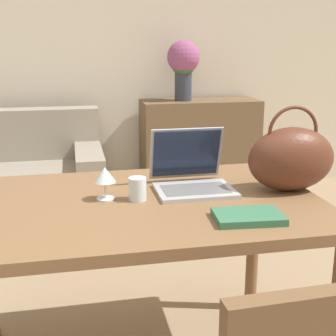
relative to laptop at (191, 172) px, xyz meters
The scene contains 9 objects.
wall_back 2.44m from the laptop, 94.23° to the left, with size 10.00×0.06×2.70m.
dining_table 0.30m from the laptop, 153.02° to the right, with size 1.38×0.88×0.76m.
sideboard 2.24m from the laptop, 73.56° to the left, with size 1.01×0.40×0.85m.
laptop is the anchor object (origin of this frame).
drinking_glass 0.26m from the laptop, 154.08° to the right, with size 0.07×0.07×0.09m.
wine_glass 0.36m from the laptop, 166.78° to the right, with size 0.08×0.08×0.13m.
handbag 0.40m from the laptop, 16.77° to the right, with size 0.35×0.20×0.34m.
flower_vase 2.19m from the laptop, 77.39° to the left, with size 0.27×0.27×0.50m.
book 0.41m from the laptop, 75.79° to the right, with size 0.24×0.17×0.02m.
Camera 1 is at (-0.28, -1.06, 1.33)m, focal length 50.00 mm.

